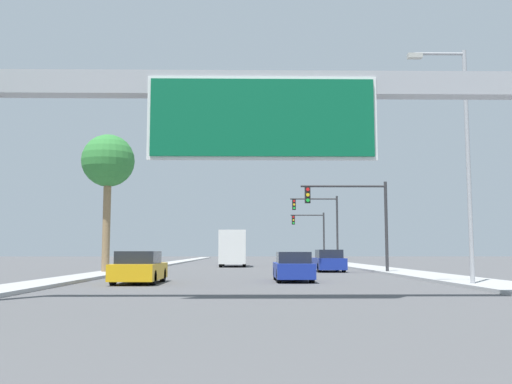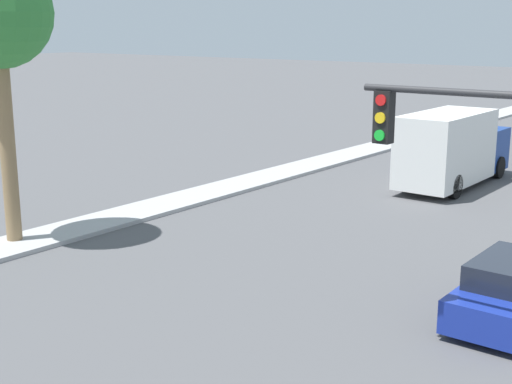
% 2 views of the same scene
% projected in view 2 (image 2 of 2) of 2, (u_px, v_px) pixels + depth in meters
% --- Properties ---
extents(median_strip_left, '(2.00, 120.00, 0.15)m').
position_uv_depth(median_strip_left, '(367.00, 150.00, 39.70)').
color(median_strip_left, '#A6A6A6').
rests_on(median_strip_left, ground).
extents(truck_box_primary, '(2.36, 7.60, 3.27)m').
position_uv_depth(truck_box_primary, '(453.00, 149.00, 30.70)').
color(truck_box_primary, navy).
rests_on(truck_box_primary, ground).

